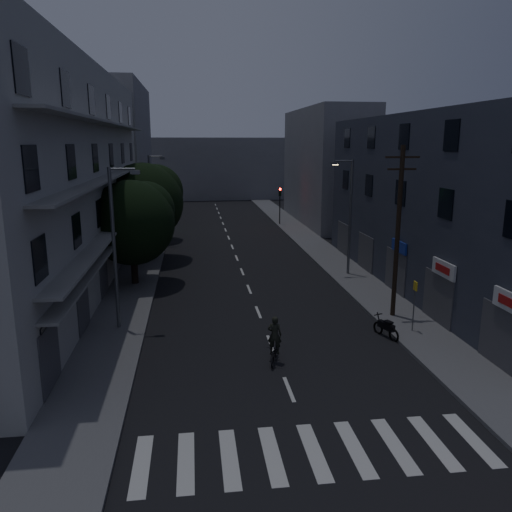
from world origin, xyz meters
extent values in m
plane|color=black|center=(0.00, 25.00, 0.00)|extent=(160.00, 160.00, 0.00)
cube|color=#565659|center=(-7.50, 25.00, 0.07)|extent=(3.00, 90.00, 0.15)
cube|color=#565659|center=(7.50, 25.00, 0.07)|extent=(3.00, 90.00, 0.15)
cube|color=beige|center=(-5.20, -2.00, 0.01)|extent=(0.50, 3.00, 0.01)
cube|color=beige|center=(-3.90, -2.00, 0.01)|extent=(0.50, 3.00, 0.01)
cube|color=beige|center=(-2.60, -2.00, 0.01)|extent=(0.50, 3.00, 0.01)
cube|color=beige|center=(-1.30, -2.00, 0.01)|extent=(0.50, 3.00, 0.01)
cube|color=beige|center=(0.00, -2.00, 0.01)|extent=(0.50, 3.00, 0.01)
cube|color=beige|center=(1.30, -2.00, 0.01)|extent=(0.50, 3.00, 0.01)
cube|color=beige|center=(2.60, -2.00, 0.01)|extent=(0.50, 3.00, 0.01)
cube|color=beige|center=(3.90, -2.00, 0.01)|extent=(0.50, 3.00, 0.01)
cube|color=beige|center=(5.20, -2.00, 0.01)|extent=(0.50, 3.00, 0.01)
cube|color=beige|center=(0.00, 2.00, 0.01)|extent=(0.15, 2.00, 0.01)
cube|color=beige|center=(0.00, 6.50, 0.01)|extent=(0.15, 2.00, 0.01)
cube|color=beige|center=(0.00, 11.00, 0.01)|extent=(0.15, 2.00, 0.01)
cube|color=beige|center=(0.00, 15.50, 0.01)|extent=(0.15, 2.00, 0.01)
cube|color=beige|center=(0.00, 20.00, 0.01)|extent=(0.15, 2.00, 0.01)
cube|color=beige|center=(0.00, 24.50, 0.01)|extent=(0.15, 2.00, 0.01)
cube|color=beige|center=(0.00, 29.00, 0.01)|extent=(0.15, 2.00, 0.01)
cube|color=beige|center=(0.00, 33.50, 0.01)|extent=(0.15, 2.00, 0.01)
cube|color=beige|center=(0.00, 38.00, 0.01)|extent=(0.15, 2.00, 0.01)
cube|color=beige|center=(0.00, 42.50, 0.01)|extent=(0.15, 2.00, 0.01)
cube|color=beige|center=(0.00, 47.00, 0.01)|extent=(0.15, 2.00, 0.01)
cube|color=beige|center=(0.00, 51.50, 0.01)|extent=(0.15, 2.00, 0.01)
cube|color=beige|center=(0.00, 56.00, 0.01)|extent=(0.15, 2.00, 0.01)
cube|color=beige|center=(0.00, 60.50, 0.01)|extent=(0.15, 2.00, 0.01)
cube|color=#A09F9B|center=(-12.00, 18.00, 7.00)|extent=(6.00, 36.00, 14.00)
cube|color=black|center=(-8.98, 3.00, 2.00)|extent=(0.06, 1.60, 1.60)
cube|color=black|center=(-8.98, 9.00, 2.00)|extent=(0.06, 1.60, 1.60)
cube|color=black|center=(-8.98, 15.00, 2.00)|extent=(0.06, 1.60, 1.60)
cube|color=black|center=(-8.98, 21.00, 2.00)|extent=(0.06, 1.60, 1.60)
cube|color=black|center=(-8.98, 27.00, 2.00)|extent=(0.06, 1.60, 1.60)
cube|color=black|center=(-8.98, 33.00, 2.00)|extent=(0.06, 1.60, 1.60)
cube|color=black|center=(-8.98, 3.00, 5.20)|extent=(0.06, 1.60, 1.60)
cube|color=black|center=(-8.98, 9.00, 5.20)|extent=(0.06, 1.60, 1.60)
cube|color=black|center=(-8.98, 15.00, 5.20)|extent=(0.06, 1.60, 1.60)
cube|color=black|center=(-8.98, 21.00, 5.20)|extent=(0.06, 1.60, 1.60)
cube|color=black|center=(-8.98, 27.00, 5.20)|extent=(0.06, 1.60, 1.60)
cube|color=black|center=(-8.98, 33.00, 5.20)|extent=(0.06, 1.60, 1.60)
cube|color=black|center=(-8.98, 3.00, 8.40)|extent=(0.06, 1.60, 1.60)
cube|color=black|center=(-8.98, 9.00, 8.40)|extent=(0.06, 1.60, 1.60)
cube|color=black|center=(-8.98, 15.00, 8.40)|extent=(0.06, 1.60, 1.60)
cube|color=black|center=(-8.98, 21.00, 8.40)|extent=(0.06, 1.60, 1.60)
cube|color=black|center=(-8.98, 27.00, 8.40)|extent=(0.06, 1.60, 1.60)
cube|color=black|center=(-8.98, 33.00, 8.40)|extent=(0.06, 1.60, 1.60)
cube|color=black|center=(-8.98, 3.00, 11.60)|extent=(0.06, 1.60, 1.60)
cube|color=black|center=(-8.98, 9.00, 11.60)|extent=(0.06, 1.60, 1.60)
cube|color=black|center=(-8.98, 15.00, 11.60)|extent=(0.06, 1.60, 1.60)
cube|color=black|center=(-8.98, 21.00, 11.60)|extent=(0.06, 1.60, 1.60)
cube|color=black|center=(-8.98, 27.00, 11.60)|extent=(0.06, 1.60, 1.60)
cube|color=black|center=(-8.98, 33.00, 11.60)|extent=(0.06, 1.60, 1.60)
cube|color=gray|center=(-8.50, 18.00, 4.00)|extent=(1.00, 32.40, 0.12)
cube|color=gray|center=(-8.50, 18.00, 7.20)|extent=(1.00, 32.40, 0.12)
cube|color=gray|center=(-8.50, 18.00, 10.40)|extent=(1.00, 32.40, 0.12)
cube|color=gray|center=(-8.60, 18.00, 3.10)|extent=(0.80, 32.40, 0.12)
cube|color=#424247|center=(-8.97, 3.00, 1.40)|extent=(0.06, 2.40, 2.40)
cube|color=#424247|center=(-8.97, 9.00, 1.40)|extent=(0.06, 2.40, 2.40)
cube|color=#424247|center=(-8.97, 15.00, 1.40)|extent=(0.06, 2.40, 2.40)
cube|color=#424247|center=(-8.97, 21.00, 1.40)|extent=(0.06, 2.40, 2.40)
cube|color=#424247|center=(-8.97, 27.00, 1.40)|extent=(0.06, 2.40, 2.40)
cube|color=#424247|center=(-8.97, 33.00, 1.40)|extent=(0.06, 2.40, 2.40)
cube|color=#2D313D|center=(12.00, 14.00, 5.50)|extent=(6.00, 28.00, 11.00)
cube|color=black|center=(8.98, 8.00, 6.30)|extent=(0.06, 1.40, 1.50)
cube|color=black|center=(8.98, 13.50, 6.30)|extent=(0.06, 1.40, 1.50)
cube|color=black|center=(8.98, 19.00, 6.30)|extent=(0.06, 1.40, 1.50)
cube|color=black|center=(8.98, 24.50, 6.30)|extent=(0.06, 1.40, 1.50)
cube|color=black|center=(8.98, 8.00, 9.60)|extent=(0.06, 1.40, 1.50)
cube|color=black|center=(8.98, 13.50, 9.60)|extent=(0.06, 1.40, 1.50)
cube|color=black|center=(8.98, 19.00, 9.60)|extent=(0.06, 1.40, 1.50)
cube|color=black|center=(8.98, 24.50, 9.60)|extent=(0.06, 1.40, 1.50)
cube|color=#424247|center=(8.97, 2.50, 1.40)|extent=(0.06, 3.00, 2.60)
cube|color=#424247|center=(8.97, 8.00, 1.40)|extent=(0.06, 3.00, 2.60)
cube|color=#424247|center=(8.97, 13.50, 1.40)|extent=(0.06, 3.00, 2.60)
cube|color=#424247|center=(8.97, 19.00, 1.40)|extent=(0.06, 3.00, 2.60)
cube|color=#424247|center=(8.97, 24.50, 1.40)|extent=(0.06, 3.00, 2.60)
cube|color=silver|center=(8.90, 2.00, 3.10)|extent=(0.12, 2.40, 0.80)
cube|color=#B21414|center=(8.82, 2.00, 3.10)|extent=(0.02, 1.60, 0.36)
cube|color=silver|center=(8.90, 7.50, 3.10)|extent=(0.12, 2.20, 0.80)
cube|color=#B21414|center=(8.82, 7.50, 3.10)|extent=(0.02, 1.40, 0.36)
cube|color=navy|center=(8.90, 13.00, 3.10)|extent=(0.12, 2.00, 0.70)
cube|color=slate|center=(-12.00, 48.00, 8.00)|extent=(6.00, 20.00, 16.00)
cube|color=slate|center=(12.00, 42.00, 6.50)|extent=(6.00, 20.00, 13.00)
cube|color=slate|center=(0.00, 70.00, 5.00)|extent=(24.00, 8.00, 10.00)
cylinder|color=black|center=(-7.41, 17.41, 1.99)|extent=(0.44, 0.44, 3.68)
sphere|color=black|center=(-7.41, 17.41, 4.20)|extent=(5.52, 5.52, 5.52)
sphere|color=black|center=(-6.58, 18.10, 4.89)|extent=(3.86, 3.86, 3.86)
sphere|color=black|center=(-8.10, 16.86, 4.61)|extent=(3.59, 3.59, 3.59)
cylinder|color=black|center=(-7.28, 24.49, 2.21)|extent=(0.44, 0.44, 4.11)
sphere|color=black|center=(-7.28, 24.49, 4.67)|extent=(6.19, 6.19, 6.19)
sphere|color=black|center=(-6.35, 25.26, 5.45)|extent=(4.33, 4.33, 4.33)
sphere|color=black|center=(-8.05, 23.87, 5.14)|extent=(4.02, 4.02, 4.02)
cylinder|color=black|center=(-7.60, 32.80, 1.90)|extent=(0.44, 0.44, 3.50)
sphere|color=black|center=(-7.60, 32.80, 4.01)|extent=(5.23, 5.23, 5.23)
sphere|color=black|center=(-6.81, 33.45, 4.66)|extent=(3.66, 3.66, 3.66)
sphere|color=black|center=(-8.25, 32.27, 4.40)|extent=(3.40, 3.40, 3.40)
cylinder|color=black|center=(6.38, 40.42, 1.75)|extent=(0.12, 0.12, 3.20)
cube|color=black|center=(6.38, 40.42, 3.80)|extent=(0.28, 0.22, 0.90)
sphere|color=#FF0C05|center=(6.38, 40.27, 4.13)|extent=(0.22, 0.22, 0.22)
sphere|color=#3F330C|center=(6.38, 40.27, 3.83)|extent=(0.22, 0.22, 0.22)
sphere|color=black|center=(6.38, 40.27, 3.53)|extent=(0.22, 0.22, 0.22)
cylinder|color=black|center=(-6.47, 41.00, 1.75)|extent=(0.12, 0.12, 3.20)
cube|color=black|center=(-6.47, 41.00, 3.80)|extent=(0.28, 0.22, 0.90)
sphere|color=black|center=(-6.47, 40.85, 4.13)|extent=(0.22, 0.22, 0.22)
sphere|color=#3F330C|center=(-6.47, 40.85, 3.83)|extent=(0.22, 0.22, 0.22)
sphere|color=#0CFF26|center=(-6.47, 40.85, 3.53)|extent=(0.22, 0.22, 0.22)
cylinder|color=slate|center=(-7.35, 9.25, 4.15)|extent=(0.18, 0.18, 8.00)
cylinder|color=slate|center=(-6.75, 9.25, 8.05)|extent=(1.20, 0.10, 0.10)
cube|color=slate|center=(-6.15, 9.25, 7.90)|extent=(0.45, 0.25, 0.18)
cube|color=#4C4C4C|center=(-6.15, 9.25, 7.80)|extent=(0.35, 0.18, 0.04)
cylinder|color=slate|center=(7.39, 18.04, 4.15)|extent=(0.18, 0.18, 8.00)
cylinder|color=slate|center=(6.79, 18.04, 8.05)|extent=(1.20, 0.10, 0.10)
cube|color=slate|center=(6.19, 18.04, 7.90)|extent=(0.45, 0.25, 0.18)
cube|color=#FFD88C|center=(6.19, 18.04, 7.80)|extent=(0.35, 0.18, 0.04)
cylinder|color=#505257|center=(-7.23, 30.67, 4.15)|extent=(0.18, 0.18, 8.00)
cylinder|color=#505257|center=(-6.63, 30.67, 8.05)|extent=(1.20, 0.10, 0.10)
cube|color=#505257|center=(-6.03, 30.67, 7.90)|extent=(0.45, 0.25, 0.18)
cube|color=#4C4C4C|center=(-6.03, 30.67, 7.80)|extent=(0.35, 0.18, 0.04)
cylinder|color=black|center=(7.11, 9.22, 4.65)|extent=(0.24, 0.24, 9.00)
cube|color=black|center=(7.11, 9.22, 8.55)|extent=(1.80, 0.10, 0.10)
cube|color=black|center=(7.11, 9.22, 7.95)|extent=(1.50, 0.10, 0.10)
cylinder|color=#595B60|center=(7.18, 6.88, 1.40)|extent=(0.06, 0.06, 2.50)
cube|color=yellow|center=(7.18, 6.88, 2.45)|extent=(0.05, 0.35, 0.45)
torus|color=black|center=(5.88, 6.09, 0.28)|extent=(0.32, 0.65, 0.65)
torus|color=black|center=(5.50, 7.12, 0.28)|extent=(0.32, 0.65, 0.65)
cube|color=black|center=(5.69, 6.60, 0.57)|extent=(0.57, 1.03, 0.32)
cube|color=black|center=(5.74, 6.47, 0.81)|extent=(0.40, 0.49, 0.09)
cylinder|color=black|center=(5.51, 7.08, 0.69)|extent=(0.19, 0.40, 0.78)
cube|color=black|center=(5.48, 7.17, 0.97)|extent=(0.49, 0.21, 0.04)
imported|color=black|center=(-0.17, 4.44, 0.44)|extent=(1.04, 1.75, 0.87)
imported|color=black|center=(-0.17, 4.44, 1.27)|extent=(0.70, 0.56, 1.67)
camera|label=1|loc=(-3.49, -15.26, 9.28)|focal=35.00mm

